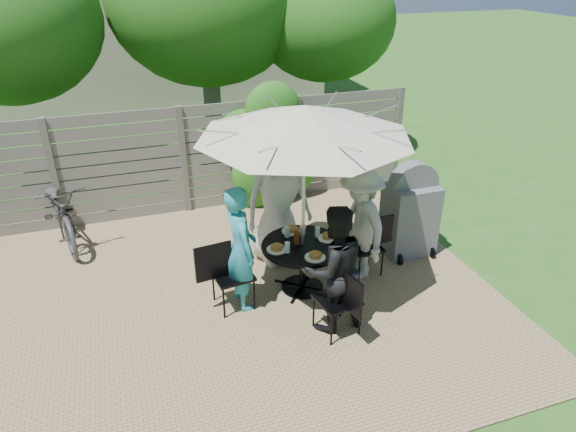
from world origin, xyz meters
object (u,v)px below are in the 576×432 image
object	(u,v)px
glass_left	(287,247)
person_left	(241,249)
chair_front	(337,313)
bbq_grill	(410,213)
chair_right	(365,257)
plate_right	(328,237)
chair_back	(275,239)
plate_left	(277,248)
bicycle	(61,210)
person_back	(278,199)
plate_front	(315,256)
chair_left	(232,287)
person_front	(333,270)
plate_back	(291,230)
coffee_cup	(303,231)
glass_right	(317,232)
person_right	(360,224)
umbrella	(305,121)
glass_back	(287,232)
syrup_jug	(297,238)
patio_table	(303,258)

from	to	relation	value
glass_left	person_left	bearing A→B (deg)	174.28
chair_front	glass_left	bearing A→B (deg)	11.35
bbq_grill	chair_right	bearing A→B (deg)	-160.14
plate_right	bbq_grill	world-z (taller)	bbq_grill
chair_back	plate_right	size ratio (longest dim) A/B	3.21
plate_left	bicycle	xyz separation A→B (m)	(-2.68, 2.45, -0.20)
chair_right	plate_left	size ratio (longest dim) A/B	3.25
person_back	plate_front	distance (m)	1.22
chair_left	glass_left	size ratio (longest dim) A/B	6.85
chair_front	plate_right	xyz separation A→B (m)	(0.28, 0.99, 0.43)
person_back	bicycle	distance (m)	3.40
chair_right	bbq_grill	size ratio (longest dim) A/B	0.59
person_front	plate_back	size ratio (longest dim) A/B	6.13
person_left	bbq_grill	world-z (taller)	person_left
chair_left	person_left	world-z (taller)	person_left
chair_right	plate_front	world-z (taller)	chair_right
plate_front	coffee_cup	size ratio (longest dim) A/B	2.17
person_left	bicycle	size ratio (longest dim) A/B	0.84
glass_right	bbq_grill	distance (m)	1.57
plate_right	chair_right	bearing A→B (deg)	4.66
chair_left	bicycle	distance (m)	3.26
person_back	bbq_grill	xyz separation A→B (m)	(1.86, -0.44, -0.31)
person_left	person_right	world-z (taller)	person_left
bicycle	plate_back	bearing A→B (deg)	-47.66
umbrella	glass_back	world-z (taller)	umbrella
person_left	plate_back	distance (m)	0.91
plate_left	plate_front	world-z (taller)	same
plate_right	coffee_cup	bearing A→B (deg)	144.47
chair_back	person_left	bearing A→B (deg)	-40.26
plate_left	syrup_jug	world-z (taller)	syrup_jug
coffee_cup	glass_left	bearing A→B (deg)	-133.20
bicycle	bbq_grill	bearing A→B (deg)	-36.10
person_left	bbq_grill	xyz separation A→B (m)	(2.62, 0.45, -0.16)
chair_back	plate_back	xyz separation A→B (m)	(0.05, -0.60, 0.46)
chair_front	person_front	bearing A→B (deg)	-4.89
person_left	syrup_jug	xyz separation A→B (m)	(0.76, 0.11, -0.05)
person_left	glass_left	distance (m)	0.58
chair_right	person_right	bearing A→B (deg)	1.44
plate_left	glass_left	xyz separation A→B (m)	(0.11, -0.10, 0.05)
syrup_jug	bbq_grill	distance (m)	1.89
person_back	chair_right	bearing A→B (deg)	-40.73
patio_table	glass_right	distance (m)	0.39
chair_front	bicycle	world-z (taller)	bicycle
coffee_cup	glass_right	bearing A→B (deg)	-31.10
chair_right	person_left	bearing A→B (deg)	1.60
patio_table	chair_right	world-z (taller)	chair_right
chair_left	syrup_jug	xyz separation A→B (m)	(0.90, 0.12, 0.48)
plate_back	glass_back	size ratio (longest dim) A/B	1.86
person_back	glass_left	world-z (taller)	person_back
glass_left	coffee_cup	size ratio (longest dim) A/B	1.17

